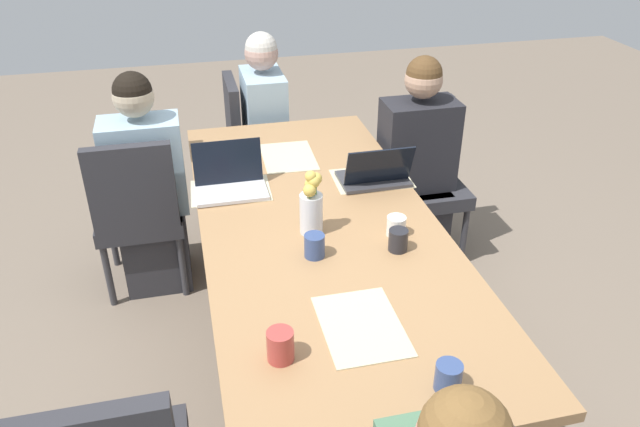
{
  "coord_description": "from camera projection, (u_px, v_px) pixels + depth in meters",
  "views": [
    {
      "loc": [
        -2.16,
        0.51,
        2.09
      ],
      "look_at": [
        0.0,
        0.0,
        0.8
      ],
      "focal_mm": 34.84,
      "sensor_mm": 36.0,
      "label": 1
    }
  ],
  "objects": [
    {
      "name": "coffee_mug_near_left",
      "position": [
        396.0,
        226.0,
        2.5
      ],
      "size": [
        0.08,
        0.08,
        0.08
      ],
      "primitive_type": "cylinder",
      "color": "white",
      "rests_on": "dining_table"
    },
    {
      "name": "person_head_right_left_near",
      "position": [
        265.0,
        139.0,
        3.91
      ],
      "size": [
        0.4,
        0.36,
        1.19
      ],
      "color": "#2D2D33",
      "rests_on": "ground_plane"
    },
    {
      "name": "coffee_mug_centre_right",
      "position": [
        280.0,
        346.0,
        1.88
      ],
      "size": [
        0.08,
        0.08,
        0.1
      ],
      "primitive_type": "cylinder",
      "color": "#AD3D38",
      "rests_on": "dining_table"
    },
    {
      "name": "coffee_mug_centre_left",
      "position": [
        398.0,
        240.0,
        2.4
      ],
      "size": [
        0.08,
        0.08,
        0.09
      ],
      "primitive_type": "cylinder",
      "color": "#232328",
      "rests_on": "dining_table"
    },
    {
      "name": "chair_far_left_far",
      "position": [
        138.0,
        208.0,
        3.2
      ],
      "size": [
        0.44,
        0.44,
        0.9
      ],
      "color": "#2D2D33",
      "rests_on": "ground_plane"
    },
    {
      "name": "placemat_head_right_left_near",
      "position": [
        288.0,
        157.0,
        3.16
      ],
      "size": [
        0.37,
        0.27,
        0.0
      ],
      "primitive_type": "cube",
      "rotation": [
        0.0,
        0.0,
        3.11
      ],
      "color": "beige",
      "rests_on": "dining_table"
    },
    {
      "name": "laptop_near_right_near",
      "position": [
        375.0,
        175.0,
        2.89
      ],
      "size": [
        0.22,
        0.32,
        0.21
      ],
      "color": "#38383D",
      "rests_on": "dining_table"
    },
    {
      "name": "placemat_near_right_near",
      "position": [
        371.0,
        179.0,
        2.95
      ],
      "size": [
        0.27,
        0.37,
        0.0
      ],
      "primitive_type": "cube",
      "rotation": [
        0.0,
        0.0,
        1.54
      ],
      "color": "beige",
      "rests_on": "dining_table"
    },
    {
      "name": "coffee_mug_far_left",
      "position": [
        448.0,
        377.0,
        1.78
      ],
      "size": [
        0.08,
        0.08,
        0.09
      ],
      "primitive_type": "cylinder",
      "color": "#33477A",
      "rests_on": "dining_table"
    },
    {
      "name": "laptop_far_left_far",
      "position": [
        230.0,
        182.0,
        2.83
      ],
      "size": [
        0.22,
        0.32,
        0.21
      ],
      "color": "silver",
      "rests_on": "dining_table"
    },
    {
      "name": "chair_near_right_near",
      "position": [
        420.0,
        171.0,
        3.58
      ],
      "size": [
        0.44,
        0.44,
        0.9
      ],
      "color": "#2D2D33",
      "rests_on": "ground_plane"
    },
    {
      "name": "coffee_mug_near_right",
      "position": [
        314.0,
        246.0,
        2.37
      ],
      "size": [
        0.08,
        0.08,
        0.09
      ],
      "primitive_type": "cylinder",
      "color": "#33477A",
      "rests_on": "dining_table"
    },
    {
      "name": "placemat_head_left_left_mid",
      "position": [
        361.0,
        326.0,
        2.03
      ],
      "size": [
        0.36,
        0.26,
        0.0
      ],
      "primitive_type": "cube",
      "rotation": [
        0.0,
        0.0,
        0.0
      ],
      "color": "beige",
      "rests_on": "dining_table"
    },
    {
      "name": "ground_plane",
      "position": [
        320.0,
        357.0,
        2.97
      ],
      "size": [
        10.0,
        10.0,
        0.0
      ],
      "primitive_type": "plane",
      "color": "#756656"
    },
    {
      "name": "dining_table",
      "position": [
        320.0,
        238.0,
        2.63
      ],
      "size": [
        2.3,
        0.99,
        0.75
      ],
      "color": "#9E754C",
      "rests_on": "ground_plane"
    },
    {
      "name": "placemat_far_left_far",
      "position": [
        231.0,
        191.0,
        2.84
      ],
      "size": [
        0.28,
        0.37,
        0.0
      ],
      "primitive_type": "cube",
      "rotation": [
        0.0,
        0.0,
        -1.61
      ],
      "color": "beige",
      "rests_on": "dining_table"
    },
    {
      "name": "person_near_right_near",
      "position": [
        416.0,
        173.0,
        3.49
      ],
      "size": [
        0.36,
        0.4,
        1.19
      ],
      "color": "#2D2D33",
      "rests_on": "ground_plane"
    },
    {
      "name": "chair_head_right_left_near",
      "position": [
        253.0,
        140.0,
        3.96
      ],
      "size": [
        0.44,
        0.44,
        0.9
      ],
      "color": "#2D2D33",
      "rests_on": "ground_plane"
    },
    {
      "name": "person_far_left_far",
      "position": [
        149.0,
        196.0,
        3.27
      ],
      "size": [
        0.36,
        0.4,
        1.19
      ],
      "color": "#2D2D33",
      "rests_on": "ground_plane"
    },
    {
      "name": "flower_vase",
      "position": [
        311.0,
        205.0,
        2.48
      ],
      "size": [
        0.1,
        0.09,
        0.28
      ],
      "color": "silver",
      "rests_on": "dining_table"
    }
  ]
}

